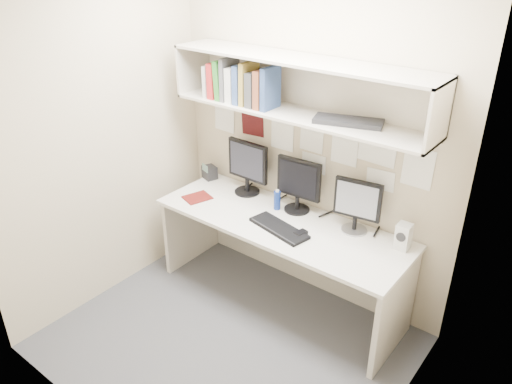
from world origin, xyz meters
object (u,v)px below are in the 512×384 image
Objects in this scene: monitor_right at (357,203)px; desk_phone at (210,172)px; speaker at (403,236)px; desk at (280,260)px; monitor_left at (248,165)px; monitor_center at (299,183)px; maroon_notebook at (197,198)px; keyboard at (279,228)px.

desk_phone is at bearing 171.24° from monitor_right.
desk_phone is at bearing 178.61° from speaker.
monitor_left is (-0.50, 0.22, 0.61)m from desk.
monitor_center is 2.25× the size of speaker.
desk_phone is (-0.94, 0.22, 0.42)m from desk.
monitor_right is (0.50, 0.00, -0.01)m from monitor_center.
monitor_center is at bearing 42.68° from maroon_notebook.
monitor_right is at bearing 176.62° from speaker.
desk_phone is (-0.18, 0.35, 0.05)m from maroon_notebook.
monitor_left is at bearing 71.48° from maroon_notebook.
monitor_left is at bearing 176.63° from monitor_center.
speaker reaches higher than keyboard.
keyboard is 0.88m from speaker.
desk is 0.82m from monitor_left.
desk is 1.01m from speaker.
maroon_notebook is at bearing -125.57° from monitor_left.
desk is 13.36× the size of desk_phone.
desk_phone reaches higher than desk.
monitor_left is 0.50m from monitor_center.
keyboard is at bearing -29.66° from monitor_left.
keyboard is (0.06, -0.34, -0.22)m from monitor_center.
desk is 5.01× the size of monitor_right.
monitor_right is 1.32m from maroon_notebook.
keyboard is at bearing 0.72° from desk_phone.
monitor_center is at bearing 112.39° from keyboard.
monitor_left reaches higher than desk.
maroon_notebook is 0.40m from desk_phone.
monitor_center is 0.88m from speaker.
keyboard is (0.06, -0.12, 0.38)m from desk.
desk is 1.05m from desk_phone.
monitor_right reaches higher than speaker.
maroon_notebook is at bearing -169.42° from speaker.
monitor_center is 0.96m from desk_phone.
keyboard is at bearing -151.25° from monitor_right.
desk_phone is (-1.00, 0.34, 0.05)m from keyboard.
monitor_center is at bearing 171.36° from monitor_right.
monitor_center is 0.88× the size of keyboard.
monitor_right is 0.39m from speaker.
maroon_notebook reaches higher than desk.
monitor_center reaches higher than keyboard.
monitor_right is at bearing 49.42° from keyboard.
monitor_left reaches higher than keyboard.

